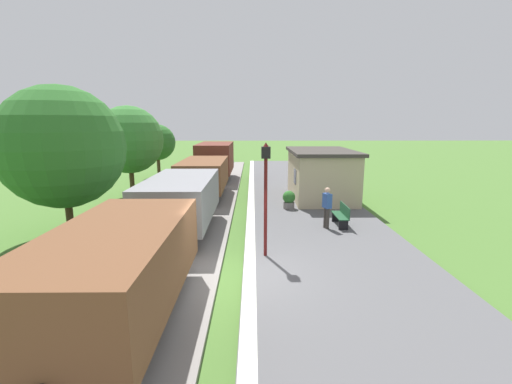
{
  "coord_description": "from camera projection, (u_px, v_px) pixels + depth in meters",
  "views": [
    {
      "loc": [
        0.5,
        -9.22,
        4.54
      ],
      "look_at": [
        0.64,
        6.14,
        1.44
      ],
      "focal_mm": 24.16,
      "sensor_mm": 36.0,
      "label": 1
    }
  ],
  "objects": [
    {
      "name": "platform_slab",
      "position": [
        346.0,
        278.0,
        9.93
      ],
      "size": [
        6.0,
        60.0,
        0.25
      ],
      "primitive_type": "cube",
      "color": "#565659",
      "rests_on": "ground"
    },
    {
      "name": "freight_train",
      "position": [
        197.0,
        183.0,
        17.71
      ],
      "size": [
        2.5,
        26.0,
        2.72
      ],
      "color": "brown",
      "rests_on": "rail_near"
    },
    {
      "name": "lamp_post_near",
      "position": [
        266.0,
        179.0,
        10.83
      ],
      "size": [
        0.28,
        0.28,
        3.7
      ],
      "color": "#591414",
      "rests_on": "platform_slab"
    },
    {
      "name": "track_ballast",
      "position": [
        152.0,
        281.0,
        9.89
      ],
      "size": [
        3.8,
        60.0,
        0.12
      ],
      "primitive_type": "cube",
      "color": "gray",
      "rests_on": "ground"
    },
    {
      "name": "ground_plane",
      "position": [
        236.0,
        283.0,
        9.93
      ],
      "size": [
        160.0,
        160.0,
        0.0
      ],
      "primitive_type": "plane",
      "color": "#47702D"
    },
    {
      "name": "person_waiting",
      "position": [
        327.0,
        206.0,
        14.08
      ],
      "size": [
        0.35,
        0.44,
        1.71
      ],
      "rotation": [
        0.0,
        0.0,
        3.48
      ],
      "color": "#38332D",
      "rests_on": "platform_slab"
    },
    {
      "name": "station_hut",
      "position": [
        321.0,
        174.0,
        19.75
      ],
      "size": [
        3.5,
        5.8,
        2.78
      ],
      "color": "tan",
      "rests_on": "platform_slab"
    },
    {
      "name": "bench_down_platform",
      "position": [
        306.0,
        178.0,
        24.07
      ],
      "size": [
        0.42,
        1.5,
        0.91
      ],
      "color": "#1E4C2D",
      "rests_on": "platform_slab"
    },
    {
      "name": "tree_trackside_far",
      "position": [
        129.0,
        140.0,
        20.51
      ],
      "size": [
        4.0,
        4.0,
        5.54
      ],
      "color": "#4C3823",
      "rests_on": "ground"
    },
    {
      "name": "rail_far",
      "position": [
        127.0,
        277.0,
        9.86
      ],
      "size": [
        0.07,
        60.0,
        0.14
      ],
      "primitive_type": "cube",
      "color": "slate",
      "rests_on": "track_ballast"
    },
    {
      "name": "tree_trackside_mid",
      "position": [
        62.0,
        147.0,
        13.26
      ],
      "size": [
        4.71,
        4.71,
        5.96
      ],
      "color": "#4C3823",
      "rests_on": "ground"
    },
    {
      "name": "platform_edge_stripe",
      "position": [
        250.0,
        275.0,
        9.88
      ],
      "size": [
        0.36,
        60.0,
        0.01
      ],
      "primitive_type": "cube",
      "color": "silver",
      "rests_on": "platform_slab"
    },
    {
      "name": "rail_near",
      "position": [
        177.0,
        277.0,
        9.88
      ],
      "size": [
        0.07,
        60.0,
        0.14
      ],
      "primitive_type": "cube",
      "color": "slate",
      "rests_on": "track_ballast"
    },
    {
      "name": "tree_field_left",
      "position": [
        157.0,
        142.0,
        28.75
      ],
      "size": [
        2.97,
        2.97,
        4.41
      ],
      "color": "#4C3823",
      "rests_on": "ground"
    },
    {
      "name": "potted_planter",
      "position": [
        289.0,
        199.0,
        17.41
      ],
      "size": [
        0.64,
        0.64,
        0.92
      ],
      "color": "slate",
      "rests_on": "platform_slab"
    },
    {
      "name": "bench_near_hut",
      "position": [
        342.0,
        215.0,
        14.51
      ],
      "size": [
        0.42,
        1.5,
        0.91
      ],
      "color": "#1E4C2D",
      "rests_on": "platform_slab"
    }
  ]
}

